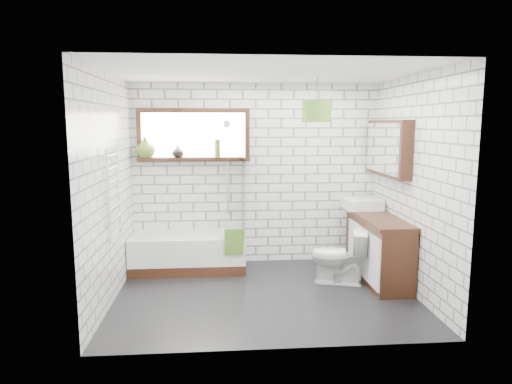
{
  "coord_description": "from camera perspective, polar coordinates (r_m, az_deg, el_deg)",
  "views": [
    {
      "loc": [
        -0.5,
        -5.02,
        1.96
      ],
      "look_at": [
        -0.08,
        0.25,
        1.16
      ],
      "focal_mm": 32.0,
      "sensor_mm": 36.0,
      "label": 1
    }
  ],
  "objects": [
    {
      "name": "basin",
      "position": [
        6.33,
        13.13,
        -1.47
      ],
      "size": [
        0.48,
        0.42,
        0.14
      ],
      "primitive_type": "cube",
      "color": "white",
      "rests_on": "vanity"
    },
    {
      "name": "towel_beige",
      "position": [
        5.85,
        -2.77,
        -6.19
      ],
      "size": [
        0.19,
        0.05,
        0.24
      ],
      "primitive_type": "cube",
      "color": "#C3B687",
      "rests_on": "bathtub"
    },
    {
      "name": "toilet",
      "position": [
        5.75,
        10.29,
        -7.88
      ],
      "size": [
        0.56,
        0.75,
        0.68
      ],
      "primitive_type": "imported",
      "rotation": [
        0.0,
        0.0,
        -1.86
      ],
      "color": "white",
      "rests_on": "floor"
    },
    {
      "name": "floor",
      "position": [
        5.42,
        1.1,
        -12.68
      ],
      "size": [
        3.4,
        2.6,
        0.01
      ],
      "primitive_type": "cube",
      "color": "black",
      "rests_on": "ground"
    },
    {
      "name": "vase_dark",
      "position": [
        6.29,
        -9.74,
        4.87
      ],
      "size": [
        0.2,
        0.2,
        0.17
      ],
      "primitive_type": "imported",
      "rotation": [
        0.0,
        0.0,
        0.24
      ],
      "color": "black",
      "rests_on": "window"
    },
    {
      "name": "towel_radiator",
      "position": [
        5.21,
        -17.35,
        -0.19
      ],
      "size": [
        0.06,
        0.52,
        1.0
      ],
      "primitive_type": "cube",
      "color": "white",
      "rests_on": "wall_left"
    },
    {
      "name": "towel_green",
      "position": [
        5.85,
        -2.77,
        -6.19
      ],
      "size": [
        0.24,
        0.07,
        0.33
      ],
      "primitive_type": "cube",
      "color": "#446B20",
      "rests_on": "bathtub"
    },
    {
      "name": "bottle",
      "position": [
        6.26,
        -4.83,
        5.26
      ],
      "size": [
        0.1,
        0.1,
        0.24
      ],
      "primitive_type": "cylinder",
      "rotation": [
        0.0,
        0.0,
        0.41
      ],
      "color": "#4B7022",
      "rests_on": "window"
    },
    {
      "name": "pendant",
      "position": [
        5.63,
        7.57,
        9.95
      ],
      "size": [
        0.35,
        0.35,
        0.25
      ],
      "primitive_type": "cylinder",
      "color": "#446B20",
      "rests_on": "ceiling"
    },
    {
      "name": "wall_back",
      "position": [
        6.39,
        -0.03,
        2.21
      ],
      "size": [
        3.4,
        0.01,
        2.5
      ],
      "primitive_type": "cube",
      "color": "white",
      "rests_on": "ground"
    },
    {
      "name": "window",
      "position": [
        6.29,
        -7.79,
        7.06
      ],
      "size": [
        1.52,
        0.16,
        0.68
      ],
      "primitive_type": "cube",
      "color": "black",
      "rests_on": "wall_back"
    },
    {
      "name": "shower_screen",
      "position": [
        6.04,
        -1.69,
        1.73
      ],
      "size": [
        0.02,
        0.72,
        1.5
      ],
      "primitive_type": "cube",
      "color": "white",
      "rests_on": "bathtub"
    },
    {
      "name": "bathtub",
      "position": [
        6.25,
        -8.45,
        -7.45
      ],
      "size": [
        1.51,
        0.67,
        0.49
      ],
      "primitive_type": "cube",
      "color": "white",
      "rests_on": "floor"
    },
    {
      "name": "vase_olive",
      "position": [
        6.34,
        -13.68,
        5.27
      ],
      "size": [
        0.28,
        0.28,
        0.28
      ],
      "primitive_type": "imported",
      "rotation": [
        0.0,
        0.0,
        -0.04
      ],
      "color": "#4B7022",
      "rests_on": "window"
    },
    {
      "name": "vanity",
      "position": [
        5.98,
        14.98,
        -6.77
      ],
      "size": [
        0.46,
        1.41,
        0.81
      ],
      "primitive_type": "cube",
      "color": "black",
      "rests_on": "floor"
    },
    {
      "name": "shower_riser",
      "position": [
        6.31,
        -3.62,
        3.03
      ],
      "size": [
        0.02,
        0.02,
        1.3
      ],
      "primitive_type": "cylinder",
      "color": "silver",
      "rests_on": "wall_back"
    },
    {
      "name": "mirror_cabinet",
      "position": [
        6.02,
        16.16,
        5.31
      ],
      "size": [
        0.16,
        1.2,
        0.7
      ],
      "primitive_type": "cube",
      "color": "black",
      "rests_on": "wall_right"
    },
    {
      "name": "tap",
      "position": [
        6.37,
        14.52,
        -0.9
      ],
      "size": [
        0.04,
        0.04,
        0.16
      ],
      "primitive_type": "cylinder",
      "rotation": [
        0.0,
        0.0,
        -0.42
      ],
      "color": "silver",
      "rests_on": "vanity"
    },
    {
      "name": "wall_left",
      "position": [
        5.21,
        -17.86,
        0.35
      ],
      "size": [
        0.01,
        2.6,
        2.5
      ],
      "primitive_type": "cube",
      "color": "white",
      "rests_on": "ground"
    },
    {
      "name": "ceiling",
      "position": [
        5.08,
        1.18,
        14.76
      ],
      "size": [
        3.4,
        2.6,
        0.01
      ],
      "primitive_type": "cube",
      "color": "white",
      "rests_on": "ground"
    },
    {
      "name": "wall_right",
      "position": [
        5.53,
        19.0,
        0.75
      ],
      "size": [
        0.01,
        2.6,
        2.5
      ],
      "primitive_type": "cube",
      "color": "white",
      "rests_on": "ground"
    },
    {
      "name": "wall_front",
      "position": [
        3.82,
        3.09,
        -2.14
      ],
      "size": [
        3.4,
        0.01,
        2.5
      ],
      "primitive_type": "cube",
      "color": "white",
      "rests_on": "ground"
    }
  ]
}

